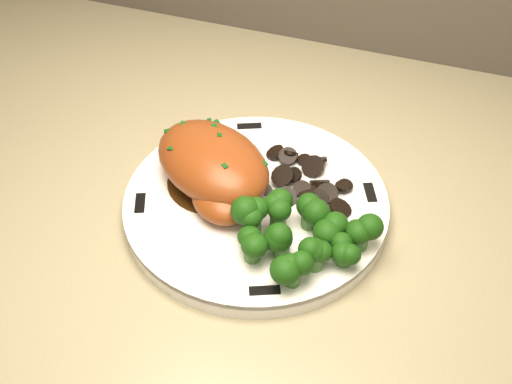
% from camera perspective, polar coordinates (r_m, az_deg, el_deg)
% --- Properties ---
extents(plate, '(0.33, 0.33, 0.02)m').
position_cam_1_polar(plate, '(0.72, 0.00, -1.14)').
color(plate, white).
rests_on(plate, counter).
extents(rim_accent_0, '(0.02, 0.03, 0.00)m').
position_cam_1_polar(rim_accent_0, '(0.72, 10.10, -0.06)').
color(rim_accent_0, black).
rests_on(rim_accent_0, plate).
extents(rim_accent_1, '(0.03, 0.02, 0.00)m').
position_cam_1_polar(rim_accent_1, '(0.80, -0.60, 5.86)').
color(rim_accent_1, black).
rests_on(rim_accent_1, plate).
extents(rim_accent_2, '(0.02, 0.03, 0.00)m').
position_cam_1_polar(rim_accent_2, '(0.71, -10.27, -1.00)').
color(rim_accent_2, black).
rests_on(rim_accent_2, plate).
extents(rim_accent_3, '(0.03, 0.02, 0.00)m').
position_cam_1_polar(rim_accent_3, '(0.62, 0.78, -8.77)').
color(rim_accent_3, black).
rests_on(rim_accent_3, plate).
extents(gravy_pool, '(0.11, 0.11, 0.00)m').
position_cam_1_polar(gravy_pool, '(0.73, -3.77, 0.93)').
color(gravy_pool, '#341E09').
rests_on(gravy_pool, plate).
extents(chicken_breast, '(0.18, 0.17, 0.06)m').
position_cam_1_polar(chicken_breast, '(0.70, -3.80, 2.26)').
color(chicken_breast, '#96441A').
rests_on(chicken_breast, plate).
extents(mushroom_pile, '(0.10, 0.08, 0.03)m').
position_cam_1_polar(mushroom_pile, '(0.72, 4.31, 0.88)').
color(mushroom_pile, black).
rests_on(mushroom_pile, plate).
extents(broccoli_florets, '(0.13, 0.10, 0.04)m').
position_cam_1_polar(broccoli_florets, '(0.64, 4.15, -3.85)').
color(broccoli_florets, '#427431').
rests_on(broccoli_florets, plate).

